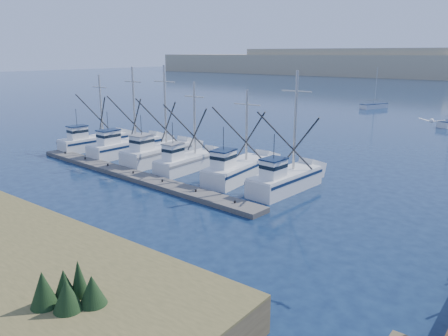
% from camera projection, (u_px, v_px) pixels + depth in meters
% --- Properties ---
extents(ground, '(500.00, 500.00, 0.00)m').
position_uv_depth(ground, '(154.00, 225.00, 28.37)').
color(ground, '#0C1B36').
rests_on(ground, ground).
extents(floating_dock, '(28.90, 3.99, 0.38)m').
position_uv_depth(floating_dock, '(133.00, 175.00, 39.17)').
color(floating_dock, '#605C56').
rests_on(floating_dock, ground).
extents(trawler_fleet, '(28.59, 8.67, 9.70)m').
position_uv_depth(trawler_fleet, '(170.00, 157.00, 42.85)').
color(trawler_fleet, white).
rests_on(trawler_fleet, ground).
extents(sailboat_far, '(4.06, 6.43, 8.10)m').
position_uv_depth(sailboat_far, '(374.00, 106.00, 88.07)').
color(sailboat_far, white).
rests_on(sailboat_far, ground).
extents(flying_gull, '(1.22, 0.22, 0.22)m').
position_uv_depth(flying_gull, '(431.00, 121.00, 21.48)').
color(flying_gull, white).
rests_on(flying_gull, ground).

